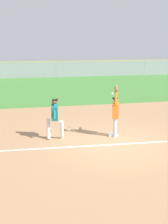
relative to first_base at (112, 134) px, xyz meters
The scene contains 12 objects.
ground_plane 0.96m from the first_base, 104.06° to the right, with size 72.92×72.92×0.00m, color tan.
outfield_grass 13.62m from the first_base, 90.98° to the left, with size 43.84×15.12×0.01m, color #478438.
chalk_foul_line 4.10m from the first_base, 167.32° to the right, with size 12.00×0.10×0.01m, color white.
first_base is the anchor object (origin of this frame).
fielder 1.09m from the first_base, 68.15° to the right, with size 0.39×0.88×2.28m.
runner 2.67m from the first_base, behind, with size 0.74×0.85×1.72m.
baseball 1.79m from the first_base, 83.90° to the left, with size 0.07×0.07×0.07m, color white.
outfield_fence 21.19m from the first_base, 90.63° to the left, with size 43.92×0.08×1.85m.
parked_car_tan 26.61m from the first_base, 102.26° to the left, with size 4.49×2.29×1.25m.
parked_car_blue 25.69m from the first_base, 91.84° to the left, with size 4.46×2.23×1.25m.
parked_car_silver 25.48m from the first_base, 80.31° to the left, with size 4.43×2.17×1.25m.
parked_car_green 27.20m from the first_base, 69.82° to the left, with size 4.48×2.26×1.25m.
Camera 1 is at (-3.27, -9.96, 3.95)m, focal length 43.97 mm.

